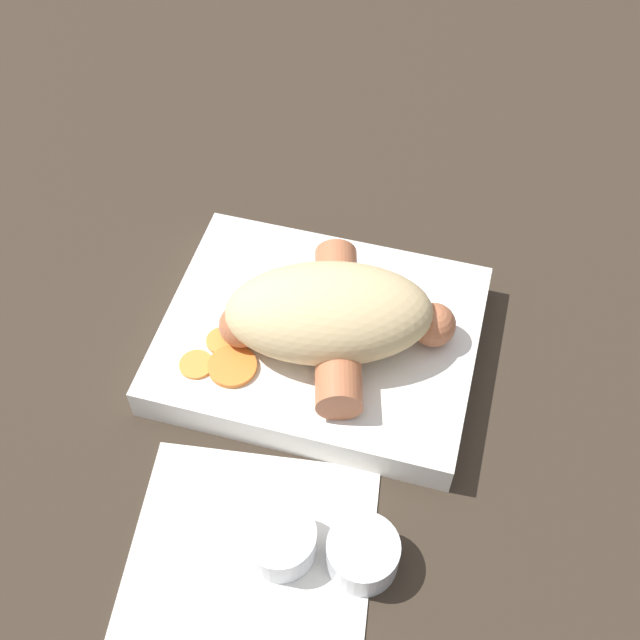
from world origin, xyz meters
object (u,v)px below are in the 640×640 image
(condiment_cup_near, at_px, (281,542))
(condiment_cup_far, at_px, (363,555))
(food_tray, at_px, (320,339))
(bread_roll, at_px, (329,313))
(sausage, at_px, (337,325))

(condiment_cup_near, relative_size, condiment_cup_far, 1.00)
(food_tray, relative_size, bread_roll, 1.42)
(food_tray, distance_m, condiment_cup_near, 0.16)
(food_tray, bearing_deg, sausage, -21.80)
(sausage, bearing_deg, condiment_cup_far, -69.55)
(food_tray, height_order, sausage, sausage)
(bread_roll, height_order, condiment_cup_near, bread_roll)
(sausage, distance_m, condiment_cup_near, 0.16)
(sausage, bearing_deg, bread_roll, -161.80)
(food_tray, xyz_separation_m, condiment_cup_near, (0.02, -0.16, -0.00))
(bread_roll, xyz_separation_m, sausage, (0.01, 0.00, -0.02))
(sausage, relative_size, condiment_cup_near, 3.55)
(condiment_cup_near, distance_m, condiment_cup_far, 0.05)
(bread_roll, bearing_deg, food_tray, 138.63)
(condiment_cup_near, bearing_deg, bread_roll, 93.20)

